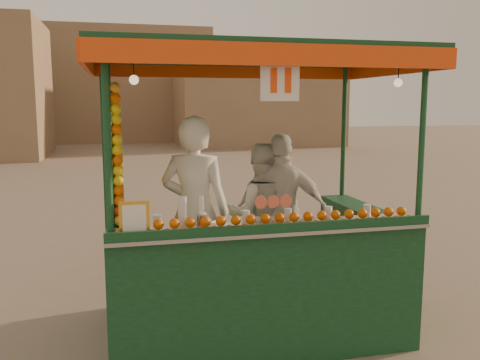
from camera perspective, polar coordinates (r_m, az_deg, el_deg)
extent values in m
plane|color=#746053|center=(5.59, -3.33, -16.50)|extent=(90.00, 90.00, 0.00)
cube|color=#89714E|center=(30.04, 1.73, 8.74)|extent=(9.00, 6.00, 5.00)
cube|color=#89714E|center=(35.02, -15.57, 10.04)|extent=(14.00, 7.00, 7.00)
cube|color=#0E351A|center=(5.62, 1.21, -14.47)|extent=(2.91, 1.79, 0.34)
cylinder|color=black|center=(5.46, -9.42, -14.92)|extent=(0.40, 0.11, 0.40)
cylinder|color=black|center=(5.92, 10.92, -13.04)|extent=(0.40, 0.11, 0.40)
cube|color=#0E351A|center=(4.74, 3.50, -10.93)|extent=(2.91, 0.34, 0.89)
cube|color=#0E351A|center=(5.35, -12.68, -8.86)|extent=(0.34, 1.45, 0.89)
cube|color=#0E351A|center=(5.95, 13.10, -7.10)|extent=(0.34, 1.45, 0.89)
cube|color=#B2B2B7|center=(4.64, 3.43, -5.39)|extent=(2.91, 0.51, 0.03)
cylinder|color=#0E351A|center=(4.18, -14.55, 3.46)|extent=(0.06, 0.06, 1.56)
cylinder|color=#0E351A|center=(4.98, 19.62, 4.01)|extent=(0.06, 0.06, 1.56)
cylinder|color=#0E351A|center=(5.85, -14.29, 4.83)|extent=(0.06, 0.06, 1.56)
cylinder|color=#0E351A|center=(6.45, 11.47, 5.23)|extent=(0.06, 0.06, 1.56)
cube|color=#0E351A|center=(5.19, 1.30, 13.79)|extent=(3.13, 2.01, 0.09)
cube|color=#EF440D|center=(4.23, 4.88, 13.77)|extent=(3.13, 0.04, 0.18)
cube|color=#EF440D|center=(6.16, -1.14, 12.12)|extent=(3.13, 0.04, 0.18)
cube|color=#EF440D|center=(5.02, -16.67, 12.60)|extent=(0.04, 2.01, 0.18)
cube|color=#EF440D|center=(5.79, 16.80, 12.00)|extent=(0.04, 2.01, 0.18)
cylinder|color=#D85C41|center=(4.44, 3.73, -2.41)|extent=(0.11, 0.03, 0.11)
cube|color=gold|center=(4.27, -11.70, -4.39)|extent=(0.25, 0.02, 0.31)
cube|color=white|center=(4.30, 4.47, 10.99)|extent=(0.34, 0.02, 0.34)
sphere|color=#FFE5B2|center=(4.25, -11.74, 10.88)|extent=(0.08, 0.08, 0.08)
sphere|color=#FFE5B2|center=(4.92, 17.21, 10.32)|extent=(0.08, 0.08, 0.08)
imported|color=silver|center=(5.14, -5.04, -3.52)|extent=(0.83, 0.71, 1.91)
imported|color=silver|center=(5.69, 2.25, -3.93)|extent=(0.87, 0.73, 1.60)
imported|color=silver|center=(5.66, 4.69, -3.48)|extent=(1.08, 0.67, 1.71)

